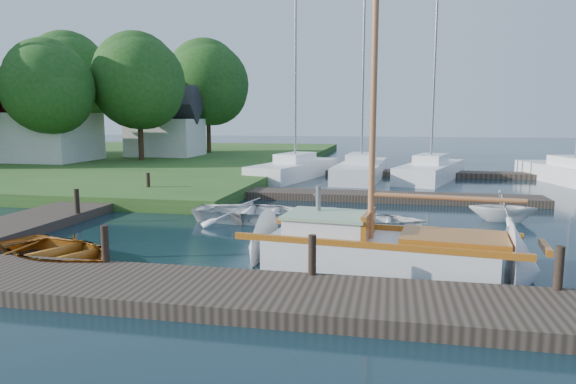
% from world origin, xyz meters
% --- Properties ---
extents(ground, '(160.00, 160.00, 0.00)m').
position_xyz_m(ground, '(0.00, 0.00, 0.00)').
color(ground, black).
rests_on(ground, ground).
extents(near_dock, '(18.00, 2.20, 0.30)m').
position_xyz_m(near_dock, '(0.00, -6.00, 0.15)').
color(near_dock, '#2E271D').
rests_on(near_dock, ground).
extents(left_dock, '(2.20, 18.00, 0.30)m').
position_xyz_m(left_dock, '(-8.00, 2.00, 0.15)').
color(left_dock, '#2E271D').
rests_on(left_dock, ground).
extents(far_dock, '(14.00, 1.60, 0.30)m').
position_xyz_m(far_dock, '(2.00, 6.50, 0.15)').
color(far_dock, '#2E271D').
rests_on(far_dock, ground).
extents(pontoon, '(30.00, 1.60, 0.30)m').
position_xyz_m(pontoon, '(10.00, 16.00, 0.15)').
color(pontoon, '#2E271D').
rests_on(pontoon, ground).
extents(shore, '(50.00, 40.00, 0.50)m').
position_xyz_m(shore, '(-28.00, 22.00, 0.25)').
color(shore, '#2A571E').
rests_on(shore, ground).
extents(mooring_post_1, '(0.16, 0.16, 0.80)m').
position_xyz_m(mooring_post_1, '(-3.00, -5.00, 0.70)').
color(mooring_post_1, black).
rests_on(mooring_post_1, near_dock).
extents(mooring_post_2, '(0.16, 0.16, 0.80)m').
position_xyz_m(mooring_post_2, '(1.50, -5.00, 0.70)').
color(mooring_post_2, black).
rests_on(mooring_post_2, near_dock).
extents(mooring_post_3, '(0.16, 0.16, 0.80)m').
position_xyz_m(mooring_post_3, '(6.00, -5.00, 0.70)').
color(mooring_post_3, black).
rests_on(mooring_post_3, near_dock).
extents(mooring_post_4, '(0.16, 0.16, 0.80)m').
position_xyz_m(mooring_post_4, '(-7.00, 0.00, 0.70)').
color(mooring_post_4, black).
rests_on(mooring_post_4, left_dock).
extents(mooring_post_5, '(0.16, 0.16, 0.80)m').
position_xyz_m(mooring_post_5, '(-7.00, 5.00, 0.70)').
color(mooring_post_5, black).
rests_on(mooring_post_5, left_dock).
extents(sailboat, '(7.32, 2.74, 9.83)m').
position_xyz_m(sailboat, '(2.92, -3.27, 0.34)').
color(sailboat, white).
rests_on(sailboat, ground).
extents(dinghy, '(4.39, 3.85, 0.76)m').
position_xyz_m(dinghy, '(-4.65, -4.37, 0.38)').
color(dinghy, '#914014').
rests_on(dinghy, ground).
extents(tender_a, '(4.06, 2.95, 0.83)m').
position_xyz_m(tender_a, '(-1.39, 1.32, 0.41)').
color(tender_a, white).
rests_on(tender_a, ground).
extents(tender_b, '(2.15, 1.91, 1.03)m').
position_xyz_m(tender_b, '(0.71, 1.66, 0.52)').
color(tender_b, white).
rests_on(tender_b, ground).
extents(tender_c, '(3.40, 2.46, 0.69)m').
position_xyz_m(tender_c, '(2.39, 0.91, 0.35)').
color(tender_c, white).
rests_on(tender_c, ground).
extents(tender_d, '(2.21, 1.92, 1.13)m').
position_xyz_m(tender_d, '(6.64, 2.96, 0.56)').
color(tender_d, white).
rests_on(tender_d, ground).
extents(marina_boat_0, '(4.16, 8.33, 12.02)m').
position_xyz_m(marina_boat_0, '(-2.35, 13.69, 0.58)').
color(marina_boat_0, white).
rests_on(marina_boat_0, ground).
extents(marina_boat_1, '(2.74, 8.33, 10.90)m').
position_xyz_m(marina_boat_1, '(1.33, 14.16, 0.57)').
color(marina_boat_1, white).
rests_on(marina_boat_1, ground).
extents(marina_boat_2, '(4.31, 7.82, 10.47)m').
position_xyz_m(marina_boat_2, '(5.10, 14.22, 0.57)').
color(marina_boat_2, white).
rests_on(marina_boat_2, ground).
extents(marina_boat_4, '(4.05, 8.83, 10.46)m').
position_xyz_m(marina_boat_4, '(12.22, 13.89, 0.56)').
color(marina_boat_4, white).
rests_on(marina_boat_4, ground).
extents(house_a, '(6.30, 5.00, 6.29)m').
position_xyz_m(house_a, '(-20.00, 16.00, 2.96)').
color(house_a, silver).
rests_on(house_a, shore).
extents(house_c, '(5.25, 4.00, 5.28)m').
position_xyz_m(house_c, '(-14.00, 22.00, 2.58)').
color(house_c, silver).
rests_on(house_c, shore).
extents(tree_2, '(5.83, 5.75, 7.82)m').
position_xyz_m(tree_2, '(-18.00, 14.05, 5.25)').
color(tree_2, '#332114').
rests_on(tree_2, shore).
extents(tree_3, '(6.41, 6.38, 8.74)m').
position_xyz_m(tree_3, '(-14.00, 18.05, 5.81)').
color(tree_3, '#332114').
rests_on(tree_3, shore).
extents(tree_4, '(7.01, 7.01, 9.66)m').
position_xyz_m(tree_4, '(-22.00, 22.05, 6.37)').
color(tree_4, '#332114').
rests_on(tree_4, shore).
extents(tree_7, '(6.83, 6.83, 9.38)m').
position_xyz_m(tree_7, '(-12.00, 26.05, 6.20)').
color(tree_7, '#332114').
rests_on(tree_7, shore).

